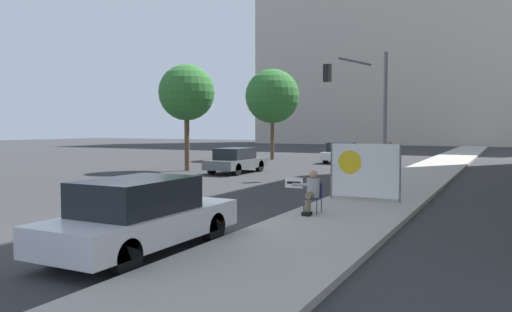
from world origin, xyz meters
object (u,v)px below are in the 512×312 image
(seated_protester, at_px, (311,191))
(protest_banner, at_px, (364,171))
(pedestrian_behind, at_px, (389,164))
(car_on_road_midblock, at_px, (342,153))
(jogger_on_sidewalk, at_px, (362,171))
(street_tree_near_curb, at_px, (187,93))
(parked_car_curbside, at_px, (141,216))
(car_on_road_nearest, at_px, (236,160))
(traffic_light_pole, at_px, (362,94))
(street_tree_midblock, at_px, (272,96))

(seated_protester, distance_m, protest_banner, 3.10)
(pedestrian_behind, distance_m, car_on_road_midblock, 16.11)
(jogger_on_sidewalk, relative_size, street_tree_near_curb, 0.28)
(protest_banner, height_order, parked_car_curbside, protest_banner)
(street_tree_near_curb, bearing_deg, car_on_road_nearest, -0.50)
(traffic_light_pole, relative_size, car_on_road_midblock, 1.28)
(protest_banner, xyz_separation_m, traffic_light_pole, (-1.99, 7.10, 2.88))
(car_on_road_nearest, bearing_deg, traffic_light_pole, -6.55)
(car_on_road_nearest, distance_m, street_tree_midblock, 12.43)
(seated_protester, height_order, protest_banner, protest_banner)
(seated_protester, bearing_deg, protest_banner, 100.68)
(street_tree_midblock, bearing_deg, seated_protester, -62.53)
(traffic_light_pole, xyz_separation_m, car_on_road_nearest, (-7.08, 0.81, -3.29))
(protest_banner, relative_size, parked_car_curbside, 0.51)
(parked_car_curbside, bearing_deg, car_on_road_nearest, 113.09)
(parked_car_curbside, bearing_deg, jogger_on_sidewalk, 77.14)
(traffic_light_pole, xyz_separation_m, street_tree_midblock, (-10.19, 12.10, 0.88))
(parked_car_curbside, bearing_deg, traffic_light_pole, 88.84)
(jogger_on_sidewalk, distance_m, street_tree_near_curb, 14.35)
(seated_protester, height_order, parked_car_curbside, parked_car_curbside)
(street_tree_near_curb, bearing_deg, parked_car_curbside, -57.91)
(car_on_road_nearest, relative_size, street_tree_near_curb, 0.70)
(pedestrian_behind, height_order, street_tree_near_curb, street_tree_near_curb)
(traffic_light_pole, distance_m, street_tree_near_curb, 10.33)
(car_on_road_midblock, bearing_deg, pedestrian_behind, -66.54)
(car_on_road_nearest, xyz_separation_m, street_tree_midblock, (-3.11, 11.29, 4.17))
(protest_banner, height_order, car_on_road_nearest, protest_banner)
(protest_banner, distance_m, traffic_light_pole, 7.91)
(car_on_road_midblock, bearing_deg, street_tree_near_curb, -119.67)
(protest_banner, distance_m, street_tree_near_curb, 15.00)
(seated_protester, xyz_separation_m, pedestrian_behind, (0.67, 6.54, 0.31))
(traffic_light_pole, height_order, car_on_road_nearest, traffic_light_pole)
(parked_car_curbside, height_order, car_on_road_nearest, parked_car_curbside)
(parked_car_curbside, height_order, car_on_road_midblock, parked_car_curbside)
(jogger_on_sidewalk, distance_m, street_tree_midblock, 22.22)
(street_tree_midblock, bearing_deg, traffic_light_pole, -49.88)
(jogger_on_sidewalk, bearing_deg, car_on_road_nearest, -35.34)
(traffic_light_pole, bearing_deg, street_tree_midblock, 130.12)
(jogger_on_sidewalk, bearing_deg, pedestrian_behind, -93.23)
(protest_banner, distance_m, parked_car_curbside, 8.32)
(protest_banner, bearing_deg, seated_protester, -102.01)
(traffic_light_pole, height_order, car_on_road_midblock, traffic_light_pole)
(protest_banner, height_order, car_on_road_midblock, protest_banner)
(seated_protester, bearing_deg, street_tree_near_curb, 159.45)
(jogger_on_sidewalk, distance_m, parked_car_curbside, 9.05)
(pedestrian_behind, xyz_separation_m, protest_banner, (-0.03, -3.53, 0.03))
(car_on_road_nearest, height_order, street_tree_midblock, street_tree_midblock)
(car_on_road_nearest, distance_m, street_tree_near_curb, 4.92)
(street_tree_midblock, bearing_deg, parked_car_curbside, -70.01)
(seated_protester, xyz_separation_m, street_tree_near_curb, (-11.64, 10.95, 3.67))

